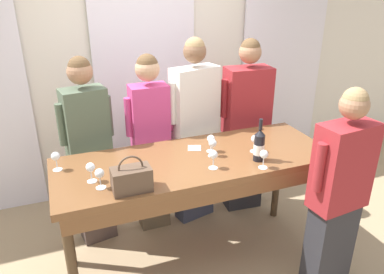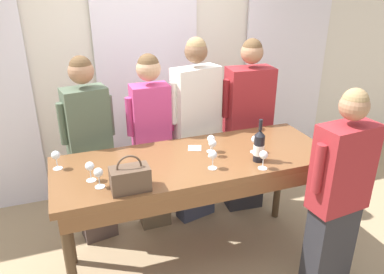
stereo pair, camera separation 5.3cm
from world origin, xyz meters
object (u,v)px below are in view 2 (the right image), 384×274
object	(u,v)px
guest_olive_jacket	(90,150)
wine_glass_back_left	(56,156)
tasting_bar	(196,171)
host_pouring	(337,199)
wine_glass_center_mid	(98,173)
guest_pink_top	(152,140)
wine_glass_front_right	(90,167)
wine_glass_front_left	(213,156)
wine_bottle	(259,146)
guest_striped_shirt	(247,127)
wine_glass_center_left	(255,140)
wine_glass_front_mid	(264,156)
wine_glass_center_right	(211,140)
guest_cream_sweater	(196,131)
wine_glass_back_mid	(212,144)
handbag	(130,178)

from	to	relation	value
guest_olive_jacket	wine_glass_back_left	bearing A→B (deg)	-120.59
tasting_bar	host_pouring	xyz separation A→B (m)	(0.85, -0.67, -0.05)
wine_glass_center_mid	guest_pink_top	world-z (taller)	guest_pink_top
wine_glass_back_left	wine_glass_front_right	bearing A→B (deg)	-50.66
wine_glass_front_left	guest_olive_jacket	world-z (taller)	guest_olive_jacket
wine_bottle	wine_glass_back_left	xyz separation A→B (m)	(-1.50, 0.40, -0.02)
wine_glass_center_mid	guest_striped_shirt	size ratio (longest dim) A/B	0.08
wine_glass_center_left	guest_olive_jacket	distance (m)	1.48
wine_glass_front_mid	guest_striped_shirt	size ratio (longest dim) A/B	0.08
wine_glass_front_right	wine_glass_center_right	size ratio (longest dim) A/B	1.00
host_pouring	wine_glass_center_left	bearing A→B (deg)	119.08
wine_glass_front_mid	guest_pink_top	world-z (taller)	guest_pink_top
wine_glass_front_left	guest_olive_jacket	xyz separation A→B (m)	(-0.83, 0.87, -0.21)
guest_cream_sweater	guest_olive_jacket	bearing A→B (deg)	-180.00
wine_glass_center_mid	wine_glass_center_right	xyz separation A→B (m)	(0.94, 0.26, 0.00)
wine_bottle	wine_glass_front_left	world-z (taller)	wine_bottle
guest_cream_sweater	guest_striped_shirt	xyz separation A→B (m)	(0.57, -0.00, -0.04)
guest_pink_top	wine_glass_back_mid	bearing A→B (deg)	-63.48
tasting_bar	wine_bottle	bearing A→B (deg)	-23.09
guest_pink_top	wine_glass_front_mid	bearing A→B (deg)	-58.39
wine_glass_center_left	tasting_bar	bearing A→B (deg)	175.26
handbag	host_pouring	distance (m)	1.51
wine_glass_back_left	guest_pink_top	size ratio (longest dim) A/B	0.08
wine_glass_back_left	guest_olive_jacket	world-z (taller)	guest_olive_jacket
wine_bottle	host_pouring	xyz separation A→B (m)	(0.40, -0.48, -0.28)
guest_striped_shirt	wine_glass_center_left	bearing A→B (deg)	-113.80
handbag	guest_cream_sweater	distance (m)	1.28
tasting_bar	guest_pink_top	xyz separation A→B (m)	(-0.20, 0.68, 0.02)
guest_striped_shirt	host_pouring	size ratio (longest dim) A/B	1.07
wine_glass_center_left	wine_glass_back_mid	size ratio (longest dim) A/B	1.00
host_pouring	tasting_bar	bearing A→B (deg)	141.62
tasting_bar	wine_bottle	size ratio (longest dim) A/B	6.42
wine_glass_back_mid	guest_olive_jacket	world-z (taller)	guest_olive_jacket
wine_glass_center_left	wine_glass_front_left	bearing A→B (deg)	-161.75
wine_glass_front_left	wine_glass_front_right	size ratio (longest dim) A/B	1.00
host_pouring	guest_striped_shirt	bearing A→B (deg)	91.33
tasting_bar	wine_glass_back_mid	world-z (taller)	wine_glass_back_mid
wine_glass_center_right	guest_striped_shirt	size ratio (longest dim) A/B	0.08
wine_glass_front_left	guest_striped_shirt	distance (m)	1.17
wine_bottle	wine_glass_back_left	distance (m)	1.55
wine_glass_front_left	wine_glass_back_mid	world-z (taller)	same
wine_bottle	wine_glass_back_mid	xyz separation A→B (m)	(-0.31, 0.20, -0.02)
wine_glass_front_mid	wine_glass_front_right	xyz separation A→B (m)	(-1.25, 0.26, 0.00)
wine_glass_back_mid	guest_cream_sweater	bearing A→B (deg)	80.82
wine_bottle	wine_glass_front_left	distance (m)	0.39
wine_glass_back_mid	wine_glass_center_right	bearing A→B (deg)	74.84
wine_glass_back_left	guest_pink_top	distance (m)	0.99
host_pouring	wine_glass_front_right	bearing A→B (deg)	159.91
wine_glass_center_left	guest_striped_shirt	xyz separation A→B (m)	(0.32, 0.73, -0.20)
wine_glass_center_mid	guest_striped_shirt	distance (m)	1.83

